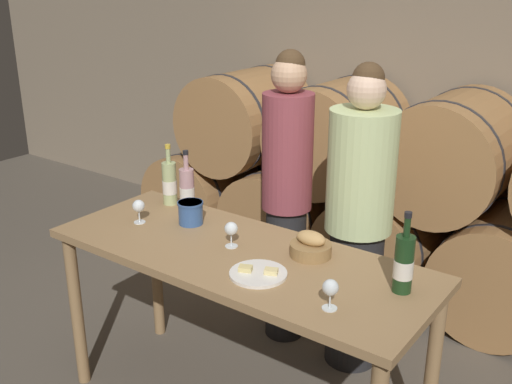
% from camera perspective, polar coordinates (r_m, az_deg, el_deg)
% --- Properties ---
extents(stone_wall_back, '(10.00, 0.12, 3.20)m').
position_cam_1_polar(stone_wall_back, '(4.49, 16.35, 12.72)').
color(stone_wall_back, gray).
rests_on(stone_wall_back, ground_plane).
extents(barrel_stack, '(4.03, 0.85, 1.44)m').
position_cam_1_polar(barrel_stack, '(4.20, 12.51, -0.41)').
color(barrel_stack, '#9E7042').
rests_on(barrel_stack, ground_plane).
extents(tasting_table, '(1.83, 0.71, 0.91)m').
position_cam_1_polar(tasting_table, '(2.81, -1.72, -7.88)').
color(tasting_table, '#99754C').
rests_on(tasting_table, ground_plane).
extents(person_left, '(0.29, 0.29, 1.74)m').
position_cam_1_polar(person_left, '(3.45, 2.95, -0.38)').
color(person_left, '#232326').
rests_on(person_left, ground_plane).
extents(person_right, '(0.36, 0.36, 1.71)m').
position_cam_1_polar(person_right, '(3.25, 9.72, -2.76)').
color(person_right, '#232326').
rests_on(person_right, ground_plane).
extents(wine_bottle_red, '(0.08, 0.08, 0.34)m').
position_cam_1_polar(wine_bottle_red, '(2.45, 13.88, -6.66)').
color(wine_bottle_red, '#193819').
rests_on(wine_bottle_red, tasting_table).
extents(wine_bottle_white, '(0.08, 0.08, 0.34)m').
position_cam_1_polar(wine_bottle_white, '(3.31, -8.23, 0.84)').
color(wine_bottle_white, '#ADBC7F').
rests_on(wine_bottle_white, tasting_table).
extents(wine_bottle_rose, '(0.08, 0.08, 0.34)m').
position_cam_1_polar(wine_bottle_rose, '(3.20, -6.58, 0.20)').
color(wine_bottle_rose, '#BC8E93').
rests_on(wine_bottle_rose, tasting_table).
extents(blue_crock, '(0.13, 0.13, 0.12)m').
position_cam_1_polar(blue_crock, '(3.05, -6.25, -1.88)').
color(blue_crock, '#335693').
rests_on(blue_crock, tasting_table).
extents(bread_basket, '(0.19, 0.19, 0.12)m').
position_cam_1_polar(bread_basket, '(2.71, 5.24, -5.18)').
color(bread_basket, olive).
rests_on(bread_basket, tasting_table).
extents(cheese_plate, '(0.25, 0.25, 0.04)m').
position_cam_1_polar(cheese_plate, '(2.55, 0.21, -7.75)').
color(cheese_plate, white).
rests_on(cheese_plate, tasting_table).
extents(wine_glass_far_left, '(0.06, 0.06, 0.12)m').
position_cam_1_polar(wine_glass_far_left, '(3.10, -11.12, -1.40)').
color(wine_glass_far_left, white).
rests_on(wine_glass_far_left, tasting_table).
extents(wine_glass_left, '(0.06, 0.06, 0.12)m').
position_cam_1_polar(wine_glass_left, '(2.77, -2.38, -3.60)').
color(wine_glass_left, white).
rests_on(wine_glass_left, tasting_table).
extents(wine_glass_center, '(0.06, 0.06, 0.12)m').
position_cam_1_polar(wine_glass_center, '(2.29, 7.10, -9.12)').
color(wine_glass_center, white).
rests_on(wine_glass_center, tasting_table).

